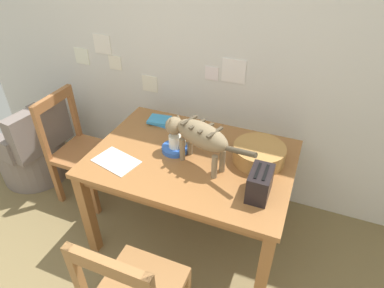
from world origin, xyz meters
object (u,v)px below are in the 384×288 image
Objects in this scene: cat at (198,135)px; magazine at (116,161)px; coffee_mug at (175,141)px; wicker_armchair at (34,151)px; wooden_chair_far at (79,150)px; dining_table at (192,166)px; wicker_basket at (259,153)px; book_stack at (160,120)px; toaster at (260,184)px; saucer_bowl at (175,149)px.

magazine is (-0.50, -0.19, -0.21)m from cat.
coffee_mug reaches higher than magazine.
wooden_chair_far is at bearing -83.64° from wicker_armchair.
cat is 0.82× the size of wicker_armchair.
wicker_basket is (0.42, 0.12, 0.14)m from dining_table.
wooden_chair_far is at bearing 175.56° from dining_table.
book_stack is at bearing 109.13° from wooden_chair_far.
wicker_armchair is at bearing 176.46° from dining_table.
toaster is 2.20m from wicker_armchair.
saucer_bowl is at bearing 53.95° from magazine.
coffee_mug reaches higher than dining_table.
wooden_chair_far is (-1.46, -0.04, -0.35)m from wicker_basket.
magazine is 0.93m from toaster.
coffee_mug is at bearing 0.00° from saucer_bowl.
saucer_bowl is 0.64× the size of magazine.
saucer_bowl is 0.56m from wicker_basket.
book_stack is at bearing 132.05° from saucer_bowl.
toaster reaches higher than wicker_basket.
wooden_chair_far is (-0.65, -0.22, -0.31)m from book_stack.
coffee_mug is 0.63× the size of toaster.
wicker_armchair is at bearing -91.70° from wooden_chair_far.
book_stack is 1.34m from wicker_armchair.
cat is 5.09× the size of coffee_mug.
magazine is 0.31× the size of wooden_chair_far.
saucer_bowl is at bearing 161.19° from toaster.
book_stack is 0.19× the size of wooden_chair_far.
book_stack is at bearing 167.12° from wicker_basket.
toaster is at bearing -89.67° from wicker_armchair.
toaster reaches higher than wicker_armchair.
dining_table is at bearing -7.74° from saucer_bowl.
toaster is 0.26× the size of wicker_armchair.
wicker_basket is 0.36× the size of wooden_chair_far.
wooden_chair_far is at bearing -178.43° from wicker_basket.
magazine is 0.54m from book_stack.
dining_table is 0.17m from saucer_bowl.
book_stack is 1.01m from toaster.
cat reaches higher than wicker_armchair.
coffee_mug is 0.38× the size of wicker_basket.
wicker_armchair is (-1.62, 0.10, -0.39)m from dining_table.
book_stack is (0.05, 0.54, 0.01)m from magazine.
cat is at bearing -39.99° from dining_table.
wicker_basket is at bearing -44.75° from cat.
dining_table is 0.55m from toaster.
cat reaches higher than coffee_mug.
book_stack is (-0.26, 0.29, -0.06)m from coffee_mug.
saucer_bowl reaches higher than magazine.
cat is 0.24m from coffee_mug.
cat is 0.43m from wicker_basket.
cat is 3.22× the size of toaster.
wicker_armchair is (-1.18, 0.34, -0.48)m from magazine.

